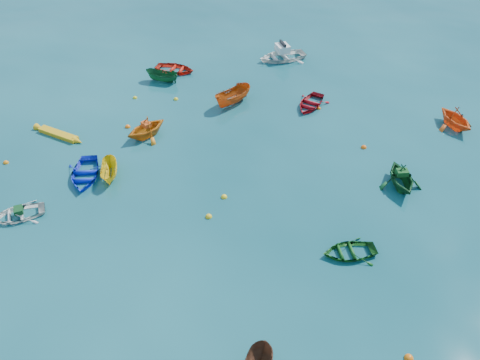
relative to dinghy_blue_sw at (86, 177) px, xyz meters
The scene contains 26 objects.
ground 8.36m from the dinghy_blue_sw, ahead, with size 160.00×160.00×0.00m, color #093D47.
dinghy_blue_sw is the anchor object (origin of this frame).
dinghy_white_near 4.39m from the dinghy_blue_sw, 98.01° to the right, with size 2.03×2.83×0.59m, color silver.
dinghy_orange_w 5.29m from the dinghy_blue_sw, 86.32° to the left, with size 2.50×2.89×1.52m, color orange.
sampan_yellow_mid 1.53m from the dinghy_blue_sw, 33.32° to the left, with size 0.95×2.53×0.98m, color yellow.
dinghy_green_e 16.02m from the dinghy_blue_sw, ahead, with size 1.97×2.75×0.57m, color #135419.
dinghy_red_nw 14.06m from the dinghy_blue_sw, 105.48° to the left, with size 2.34×3.27×0.68m, color red.
sampan_orange_n 12.23m from the dinghy_blue_sw, 75.71° to the left, with size 1.27×3.36×1.30m, color #C24F12.
dinghy_green_n 18.77m from the dinghy_blue_sw, 29.49° to the left, with size 2.52×2.92×1.54m, color #114A20.
dinghy_red_far 16.63m from the dinghy_blue_sw, 61.23° to the left, with size 2.24×3.13×0.65m, color #9F0D16.
dinghy_orange_far 24.71m from the dinghy_blue_sw, 44.66° to the left, with size 2.52×2.93×1.54m, color #F35916.
sampan_green_far 12.23m from the dinghy_blue_sw, 106.95° to the left, with size 1.00×2.65×1.02m, color #124D27.
kayak_yellow 5.17m from the dinghy_blue_sw, 155.77° to the left, with size 0.56×3.78×0.38m, color gold, non-canonical shape.
motorboat_white 20.36m from the dinghy_blue_sw, 82.51° to the left, with size 2.93×4.09×1.45m, color silver.
tarp_green_a 4.32m from the dinghy_blue_sw, 97.37° to the right, with size 0.59×0.45×0.29m, color #10421C.
tarp_orange_a 5.41m from the dinghy_blue_sw, 86.22° to the left, with size 0.60×0.46×0.29m, color #DA4B16.
tarp_green_b 18.78m from the dinghy_blue_sw, 29.80° to the left, with size 0.66×0.50×0.32m, color #134E1B.
buoy_or_a 5.49m from the dinghy_blue_sw, 162.31° to the right, with size 0.34×0.34×0.34m, color orange.
buoy_ye_a 8.35m from the dinghy_blue_sw, ahead, with size 0.38×0.38×0.38m, color gold.
buoy_or_b 20.07m from the dinghy_blue_sw, ahead, with size 0.39×0.39×0.39m, color orange.
buoy_ye_b 9.34m from the dinghy_blue_sw, 113.21° to the left, with size 0.33×0.33×0.33m, color yellow.
buoy_or_c 5.57m from the dinghy_blue_sw, 105.52° to the left, with size 0.38×0.38×0.38m, color orange.
buoy_ye_c 8.62m from the dinghy_blue_sw, 19.75° to the left, with size 0.36×0.36×0.36m, color yellow.
buoy_or_d 17.66m from the dinghy_blue_sw, 41.60° to the left, with size 0.37×0.37×0.37m, color #FA5E0D.
buoy_ye_d 10.10m from the dinghy_blue_sw, 95.34° to the left, with size 0.34×0.34×0.34m, color yellow.
buoy_or_e 16.96m from the dinghy_blue_sw, 59.06° to the left, with size 0.29×0.29×0.29m, color orange.
Camera 1 is at (11.02, -12.67, 18.19)m, focal length 35.00 mm.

